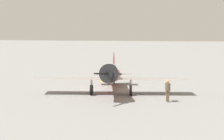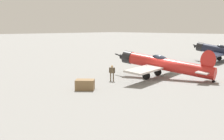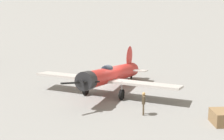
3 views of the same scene
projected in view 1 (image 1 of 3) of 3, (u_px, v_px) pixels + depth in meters
The scene contains 4 objects.
ground_plane at pixel (112, 92), 29.24m from camera, with size 400.00×400.00×0.00m, color gray.
airplane_foreground at pixel (112, 75), 28.58m from camera, with size 11.54×11.91×3.20m.
ground_crew_mechanic at pixel (168, 89), 24.73m from camera, with size 0.54×0.40×1.57m.
fuel_drum at pixel (104, 77), 35.52m from camera, with size 0.67×0.67×0.83m.
Camera 1 is at (27.71, 8.21, 4.77)m, focal length 56.85 mm.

